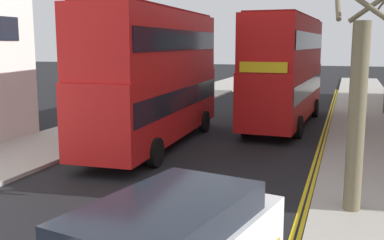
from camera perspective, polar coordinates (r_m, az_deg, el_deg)
sidewalk_right at (r=19.45m, az=22.06°, el=-3.67°), size 4.00×80.00×0.14m
sidewalk_left at (r=22.69m, az=-12.78°, el=-1.40°), size 4.00×80.00×0.14m
kerb_line_outer at (r=17.50m, az=15.49°, el=-4.95°), size 0.10×56.00×0.01m
kerb_line_inner at (r=17.51m, az=14.97°, el=-4.92°), size 0.10×56.00×0.01m
double_decker_bus_away at (r=19.22m, az=-4.61°, el=5.77°), size 3.14×10.90×5.64m
double_decker_bus_oncoming at (r=24.54m, az=11.54°, el=6.41°), size 3.12×10.90×5.64m
street_tree_mid at (r=11.83m, az=19.89°, el=1.35°), size 1.70×1.63×5.81m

